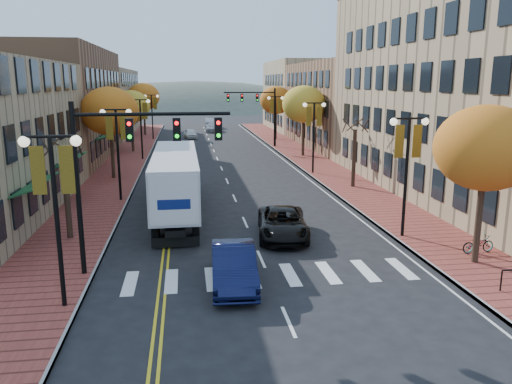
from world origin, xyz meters
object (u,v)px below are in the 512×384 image
object	(u,v)px
semi_truck	(176,176)
bicycle	(478,244)
navy_sedan	(234,266)
black_suv	(283,223)

from	to	relation	value
semi_truck	bicycle	bearing A→B (deg)	-36.18
navy_sedan	black_suv	distance (m)	6.49
black_suv	bicycle	distance (m)	9.14
bicycle	black_suv	bearing A→B (deg)	58.41
navy_sedan	bicycle	world-z (taller)	navy_sedan
navy_sedan	black_suv	world-z (taller)	navy_sedan
semi_truck	black_suv	bearing A→B (deg)	-47.82
navy_sedan	bicycle	size ratio (longest dim) A/B	3.04
black_suv	bicycle	xyz separation A→B (m)	(8.22, -3.98, -0.16)
semi_truck	navy_sedan	bearing A→B (deg)	-78.86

